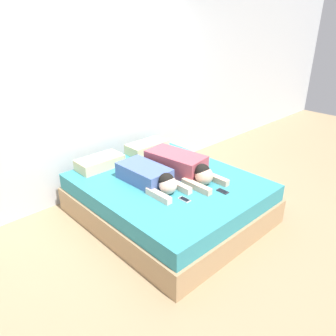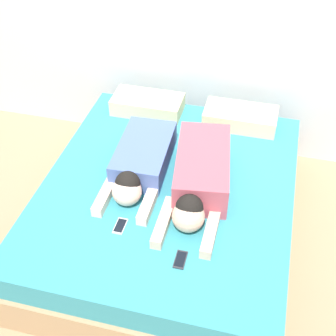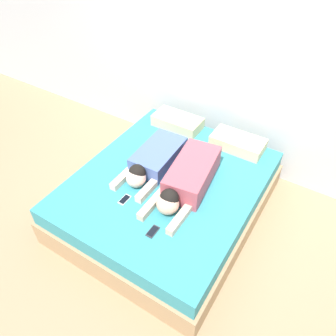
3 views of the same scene
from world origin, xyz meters
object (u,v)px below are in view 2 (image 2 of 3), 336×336
Objects in this scene: bed at (168,209)px; cell_phone_right at (180,260)px; cell_phone_left at (120,226)px; pillow_head_left at (148,104)px; person_right at (199,178)px; pillow_head_right at (240,117)px; person_left at (140,164)px.

cell_phone_right is at bearing -69.42° from bed.
cell_phone_left is at bearing 159.06° from cell_phone_right.
pillow_head_left is 0.54× the size of person_right.
pillow_head_left is 4.35× the size of cell_phone_left.
cell_phone_right is (-0.15, -1.46, -0.06)m from pillow_head_right.
pillow_head_left is at bearing 180.00° from pillow_head_right.
person_right is at bearing -1.82° from bed.
bed is 1.97× the size of person_right.
person_left is (-0.61, -0.78, 0.03)m from pillow_head_right.
person_right is at bearing -101.22° from pillow_head_right.
person_right is (0.22, -0.01, 0.36)m from bed.
pillow_head_left is at bearing 114.85° from bed.
pillow_head_left is 4.35× the size of cell_phone_right.
bed is 2.31× the size of person_left.
pillow_head_left is at bearing 102.15° from person_left.
pillow_head_right is 1.47m from cell_phone_right.
cell_phone_right is at bearing -56.29° from person_left.
cell_phone_left is at bearing -87.42° from person_left.
bed is 0.71m from cell_phone_right.
pillow_head_right is 0.86m from person_right.
cell_phone_right reaches higher than bed.
cell_phone_left is at bearing -132.83° from person_right.
bed is at bearing -114.85° from pillow_head_right.
person_left is (-0.22, 0.06, 0.34)m from bed.
pillow_head_left is 0.78m from pillow_head_right.
bed is 0.41m from person_left.
person_right reaches higher than pillow_head_left.
pillow_head_right is at bearing 65.15° from bed.
pillow_head_right is 0.64× the size of person_left.
person_left is 6.84× the size of cell_phone_right.
pillow_head_right is at bearing 78.78° from person_right.
person_left is 6.84× the size of cell_phone_left.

